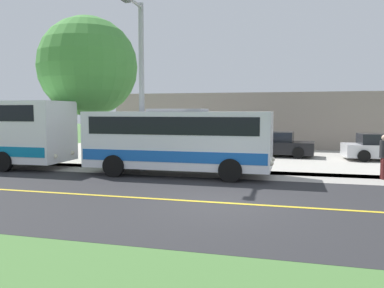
# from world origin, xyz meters

# --- Properties ---
(ground_plane) EXTENTS (120.00, 120.00, 0.00)m
(ground_plane) POSITION_xyz_m (0.00, 0.00, 0.00)
(ground_plane) COLOR #477238
(road_surface) EXTENTS (8.00, 100.00, 0.01)m
(road_surface) POSITION_xyz_m (0.00, 0.00, 0.00)
(road_surface) COLOR #28282B
(road_surface) RESTS_ON ground
(sidewalk) EXTENTS (2.40, 100.00, 0.01)m
(sidewalk) POSITION_xyz_m (-5.20, 0.00, 0.00)
(sidewalk) COLOR #9E9991
(sidewalk) RESTS_ON ground
(parking_lot_surface) EXTENTS (14.00, 36.00, 0.01)m
(parking_lot_surface) POSITION_xyz_m (-12.40, 3.00, 0.00)
(parking_lot_surface) COLOR #B2ADA3
(parking_lot_surface) RESTS_ON ground
(road_centre_line) EXTENTS (0.16, 100.00, 0.00)m
(road_centre_line) POSITION_xyz_m (0.00, 0.00, 0.01)
(road_centre_line) COLOR gold
(road_centre_line) RESTS_ON ground
(shuttle_bus_front) EXTENTS (2.58, 7.82, 2.77)m
(shuttle_bus_front) POSITION_xyz_m (-4.46, -2.59, 1.53)
(shuttle_bus_front) COLOR white
(shuttle_bus_front) RESTS_ON ground
(pedestrian_with_bags) EXTENTS (0.72, 0.34, 1.75)m
(pedestrian_with_bags) POSITION_xyz_m (-5.45, 5.54, 0.95)
(pedestrian_with_bags) COLOR #4C1919
(pedestrian_with_bags) RESTS_ON ground
(street_light_pole) EXTENTS (1.97, 0.24, 7.31)m
(street_light_pole) POSITION_xyz_m (-4.87, -4.41, 4.06)
(street_light_pole) COLOR #9E9EA3
(street_light_pole) RESTS_ON ground
(parked_car_near) EXTENTS (2.27, 4.53, 1.45)m
(parked_car_near) POSITION_xyz_m (-12.27, 1.07, 0.69)
(parked_car_near) COLOR black
(parked_car_near) RESTS_ON ground
(tree_curbside) EXTENTS (5.14, 5.14, 7.55)m
(tree_curbside) POSITION_xyz_m (-7.40, -8.34, 4.97)
(tree_curbside) COLOR #4C3826
(tree_curbside) RESTS_ON ground
(commercial_building) EXTENTS (10.00, 21.26, 3.97)m
(commercial_building) POSITION_xyz_m (-21.40, -0.47, 1.98)
(commercial_building) COLOR gray
(commercial_building) RESTS_ON ground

